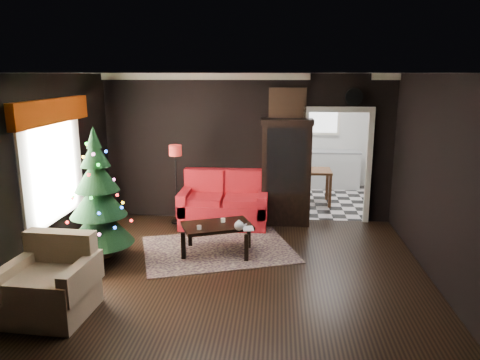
# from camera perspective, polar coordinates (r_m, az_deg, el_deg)

# --- Properties ---
(floor) EXTENTS (5.50, 5.50, 0.00)m
(floor) POSITION_cam_1_polar(r_m,az_deg,el_deg) (6.73, -0.66, -11.36)
(floor) COLOR black
(floor) RESTS_ON ground
(ceiling) EXTENTS (5.50, 5.50, 0.00)m
(ceiling) POSITION_cam_1_polar(r_m,az_deg,el_deg) (6.12, -0.73, 13.25)
(ceiling) COLOR white
(ceiling) RESTS_ON ground
(wall_back) EXTENTS (5.50, 0.00, 5.50)m
(wall_back) POSITION_cam_1_polar(r_m,az_deg,el_deg) (8.72, 0.89, 4.00)
(wall_back) COLOR black
(wall_back) RESTS_ON ground
(wall_front) EXTENTS (5.50, 0.00, 5.50)m
(wall_front) POSITION_cam_1_polar(r_m,az_deg,el_deg) (3.89, -4.27, -7.84)
(wall_front) COLOR black
(wall_front) RESTS_ON ground
(wall_left) EXTENTS (0.00, 5.50, 5.50)m
(wall_left) POSITION_cam_1_polar(r_m,az_deg,el_deg) (7.08, -23.43, 0.74)
(wall_left) COLOR black
(wall_left) RESTS_ON ground
(wall_right) EXTENTS (0.00, 5.50, 5.50)m
(wall_right) POSITION_cam_1_polar(r_m,az_deg,el_deg) (6.61, 23.78, -0.13)
(wall_right) COLOR black
(wall_right) RESTS_ON ground
(doorway) EXTENTS (1.10, 0.10, 2.10)m
(doorway) POSITION_cam_1_polar(r_m,az_deg,el_deg) (8.83, 11.96, 1.52)
(doorway) COLOR white
(doorway) RESTS_ON ground
(left_window) EXTENTS (0.05, 1.60, 1.40)m
(left_window) POSITION_cam_1_polar(r_m,az_deg,el_deg) (7.23, -22.45, 1.47)
(left_window) COLOR white
(left_window) RESTS_ON wall_left
(valance) EXTENTS (0.12, 2.10, 0.35)m
(valance) POSITION_cam_1_polar(r_m,az_deg,el_deg) (7.08, -22.45, 7.97)
(valance) COLOR #A13004
(valance) RESTS_ON wall_left
(kitchen_floor) EXTENTS (3.00, 3.00, 0.00)m
(kitchen_floor) POSITION_cam_1_polar(r_m,az_deg,el_deg) (10.53, 10.72, -2.42)
(kitchen_floor) COLOR silver
(kitchen_floor) RESTS_ON ground
(kitchen_window) EXTENTS (0.70, 0.06, 0.70)m
(kitchen_window) POSITION_cam_1_polar(r_m,az_deg,el_deg) (11.64, 10.38, 7.60)
(kitchen_window) COLOR white
(kitchen_window) RESTS_ON ground
(rug) EXTENTS (2.77, 2.37, 0.01)m
(rug) POSITION_cam_1_polar(r_m,az_deg,el_deg) (7.49, -2.73, -8.67)
(rug) COLOR #57464F
(rug) RESTS_ON ground
(loveseat) EXTENTS (1.70, 0.90, 1.00)m
(loveseat) POSITION_cam_1_polar(r_m,az_deg,el_deg) (8.51, -2.03, -2.44)
(loveseat) COLOR maroon
(loveseat) RESTS_ON ground
(curio_cabinet) EXTENTS (0.90, 0.45, 1.90)m
(curio_cabinet) POSITION_cam_1_polar(r_m,az_deg,el_deg) (8.56, 5.79, 0.69)
(curio_cabinet) COLOR black
(curio_cabinet) RESTS_ON ground
(floor_lamp) EXTENTS (0.26, 0.26, 1.44)m
(floor_lamp) POSITION_cam_1_polar(r_m,az_deg,el_deg) (8.34, -7.97, -0.56)
(floor_lamp) COLOR black
(floor_lamp) RESTS_ON ground
(christmas_tree) EXTENTS (1.15, 1.15, 1.90)m
(christmas_tree) POSITION_cam_1_polar(r_m,az_deg,el_deg) (7.02, -17.39, -1.80)
(christmas_tree) COLOR black
(christmas_tree) RESTS_ON ground
(armchair) EXTENTS (0.97, 0.97, 0.93)m
(armchair) POSITION_cam_1_polar(r_m,az_deg,el_deg) (5.86, -22.70, -11.37)
(armchair) COLOR tan
(armchair) RESTS_ON ground
(coffee_table) EXTENTS (1.21, 0.98, 0.47)m
(coffee_table) POSITION_cam_1_polar(r_m,az_deg,el_deg) (7.26, -2.88, -7.34)
(coffee_table) COLOR black
(coffee_table) RESTS_ON rug
(teapot) EXTENTS (0.22, 0.22, 0.16)m
(teapot) POSITION_cam_1_polar(r_m,az_deg,el_deg) (6.88, -0.12, -5.71)
(teapot) COLOR silver
(teapot) RESTS_ON coffee_table
(cup_a) EXTENTS (0.08, 0.08, 0.06)m
(cup_a) POSITION_cam_1_polar(r_m,az_deg,el_deg) (7.28, -2.14, -5.05)
(cup_a) COLOR white
(cup_a) RESTS_ON coffee_table
(cup_b) EXTENTS (0.08, 0.08, 0.06)m
(cup_b) POSITION_cam_1_polar(r_m,az_deg,el_deg) (6.97, -5.14, -5.93)
(cup_b) COLOR silver
(cup_b) RESTS_ON coffee_table
(book) EXTENTS (0.16, 0.05, 0.22)m
(book) POSITION_cam_1_polar(r_m,az_deg,el_deg) (6.91, 0.34, -5.34)
(book) COLOR tan
(book) RESTS_ON coffee_table
(wall_clock) EXTENTS (0.32, 0.32, 0.06)m
(wall_clock) POSITION_cam_1_polar(r_m,az_deg,el_deg) (8.65, 14.09, 10.07)
(wall_clock) COLOR white
(wall_clock) RESTS_ON wall_back
(painting) EXTENTS (0.62, 0.05, 0.52)m
(painting) POSITION_cam_1_polar(r_m,az_deg,el_deg) (8.56, 5.97, 9.48)
(painting) COLOR #A76742
(painting) RESTS_ON wall_back
(kitchen_counter) EXTENTS (1.80, 0.60, 0.90)m
(kitchen_counter) POSITION_cam_1_polar(r_m,az_deg,el_deg) (11.58, 10.24, 1.31)
(kitchen_counter) COLOR silver
(kitchen_counter) RESTS_ON ground
(kitchen_table) EXTENTS (0.70, 0.70, 0.75)m
(kitchen_table) POSITION_cam_1_polar(r_m,az_deg,el_deg) (10.11, 9.28, -0.81)
(kitchen_table) COLOR brown
(kitchen_table) RESTS_ON ground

